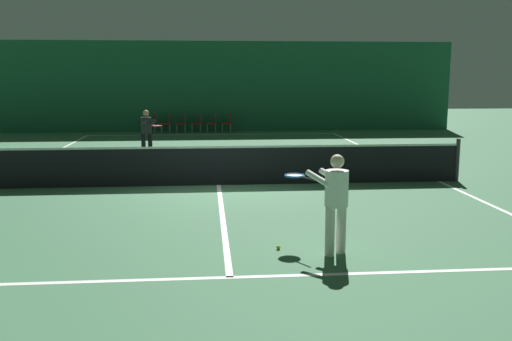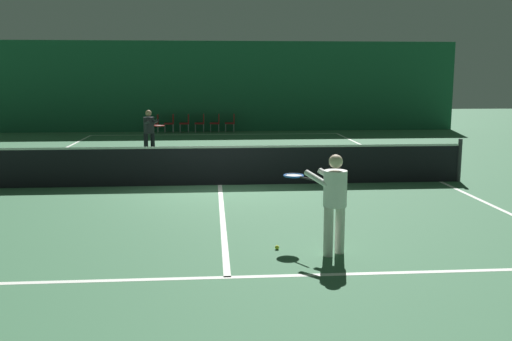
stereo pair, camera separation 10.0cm
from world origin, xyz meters
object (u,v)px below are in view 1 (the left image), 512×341
at_px(tennis_ball, 278,247).
at_px(tennis_net, 218,164).
at_px(courtside_chair_5, 228,122).
at_px(player_near, 334,196).
at_px(player_far, 147,129).
at_px(courtside_chair_1, 167,122).
at_px(courtside_chair_3, 198,122).
at_px(courtside_chair_0, 152,122).
at_px(courtside_chair_4, 213,122).
at_px(courtside_chair_2, 183,122).

bearing_deg(tennis_ball, tennis_net, 98.57).
bearing_deg(courtside_chair_5, player_near, 2.59).
relative_size(player_far, courtside_chair_1, 1.78).
relative_size(player_far, tennis_ball, 22.69).
bearing_deg(courtside_chair_5, courtside_chair_3, -90.00).
height_order(player_near, courtside_chair_5, player_near).
distance_m(player_near, courtside_chair_1, 18.82).
xyz_separation_m(tennis_net, tennis_ball, (0.79, -5.24, -0.48)).
bearing_deg(tennis_net, courtside_chair_3, 92.93).
distance_m(courtside_chair_1, courtside_chair_5, 2.80).
distance_m(courtside_chair_0, courtside_chair_5, 3.50).
relative_size(courtside_chair_1, courtside_chair_3, 1.00).
relative_size(courtside_chair_0, courtside_chair_5, 1.00).
xyz_separation_m(tennis_net, courtside_chair_1, (-2.06, 12.95, -0.03)).
xyz_separation_m(courtside_chair_1, courtside_chair_5, (2.80, 0.00, 0.00)).
xyz_separation_m(player_near, tennis_ball, (-0.78, 0.27, -0.84)).
bearing_deg(courtside_chair_4, courtside_chair_5, 90.00).
distance_m(tennis_net, courtside_chair_4, 12.95).
bearing_deg(tennis_ball, courtside_chair_1, 98.92).
bearing_deg(courtside_chair_4, courtside_chair_2, -90.00).
distance_m(courtside_chair_2, courtside_chair_4, 1.40).
distance_m(courtside_chair_0, courtside_chair_3, 2.10).
bearing_deg(courtside_chair_5, tennis_ball, 0.16).
height_order(courtside_chair_0, courtside_chair_2, same).
height_order(player_near, courtside_chair_3, player_near).
bearing_deg(courtside_chair_1, courtside_chair_4, 90.00).
bearing_deg(courtside_chair_5, player_far, -21.15).
distance_m(courtside_chair_0, courtside_chair_4, 2.80).
height_order(tennis_net, tennis_ball, tennis_net).
height_order(player_far, courtside_chair_1, player_far).
height_order(courtside_chair_0, tennis_ball, courtside_chair_0).
bearing_deg(courtside_chair_0, player_near, 13.22).
distance_m(tennis_net, courtside_chair_3, 12.97).
bearing_deg(player_far, courtside_chair_2, 147.27).
xyz_separation_m(courtside_chair_1, tennis_ball, (2.85, -18.19, -0.45)).
relative_size(player_near, courtside_chair_4, 1.78).
xyz_separation_m(tennis_net, courtside_chair_4, (0.04, 12.95, -0.03)).
xyz_separation_m(player_near, courtside_chair_5, (-0.83, 18.47, -0.39)).
height_order(courtside_chair_0, courtside_chair_5, same).
distance_m(player_far, courtside_chair_2, 7.70).
distance_m(courtside_chair_4, courtside_chair_5, 0.70).
relative_size(courtside_chair_5, tennis_ball, 12.73).
bearing_deg(courtside_chair_1, courtside_chair_5, 90.00).
xyz_separation_m(tennis_net, courtside_chair_0, (-2.77, 12.95, -0.03)).
distance_m(courtside_chair_2, courtside_chair_3, 0.70).
bearing_deg(courtside_chair_0, courtside_chair_5, 90.00).
relative_size(player_far, courtside_chair_3, 1.78).
distance_m(player_far, tennis_ball, 11.01).
xyz_separation_m(player_far, courtside_chair_4, (2.25, 7.64, -0.39)).
distance_m(courtside_chair_4, tennis_ball, 18.21).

